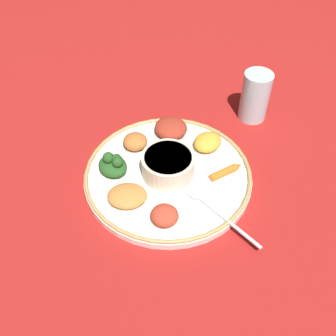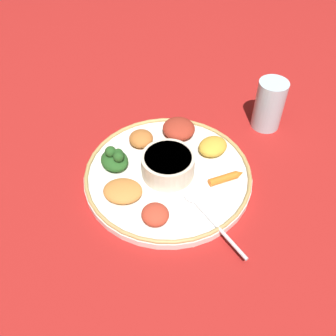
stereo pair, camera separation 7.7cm
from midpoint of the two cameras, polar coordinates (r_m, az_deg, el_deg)
name	(u,v)px [view 2 (the right image)]	position (r m, az deg, el deg)	size (l,w,h in m)	color
ground_plane	(168,178)	(0.79, 2.78, -1.63)	(2.40, 2.40, 0.00)	maroon
platter	(168,175)	(0.78, 2.80, -1.27)	(0.34, 0.34, 0.01)	white
platter_rim	(168,172)	(0.78, 2.83, -0.76)	(0.34, 0.34, 0.01)	tan
center_bowl	(168,164)	(0.76, 2.89, 0.38)	(0.11, 0.11, 0.05)	beige
spoon	(204,212)	(0.72, 8.51, -6.67)	(0.13, 0.15, 0.01)	silver
greens_pile	(115,159)	(0.78, -5.15, 1.27)	(0.08, 0.08, 0.05)	#23511E
carrot_near_spoon	(226,178)	(0.77, 11.48, -1.59)	(0.07, 0.05, 0.02)	orange
mound_beet	(179,129)	(0.85, 4.21, 5.77)	(0.07, 0.07, 0.03)	maroon
mound_chickpea	(141,139)	(0.83, -1.40, 4.28)	(0.05, 0.05, 0.03)	#B2662D
mound_squash	(123,191)	(0.73, -3.80, -3.61)	(0.08, 0.06, 0.02)	#C67A38
mound_berbere_red	(155,214)	(0.69, 1.26, -7.13)	(0.05, 0.05, 0.03)	#B73D28
mound_lentil_yellow	(213,146)	(0.82, 9.37, 3.07)	(0.06, 0.05, 0.03)	gold
drinking_glass	(269,107)	(0.92, 17.14, 8.52)	(0.07, 0.07, 0.12)	silver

